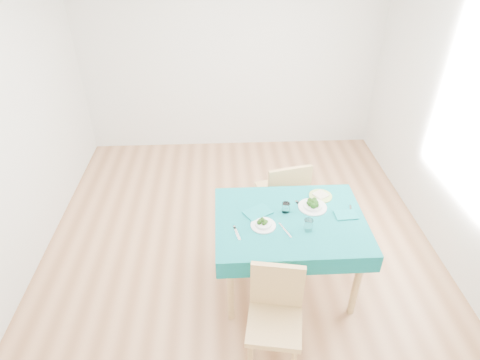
{
  "coord_description": "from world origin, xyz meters",
  "views": [
    {
      "loc": [
        -0.16,
        -3.03,
        2.91
      ],
      "look_at": [
        0.0,
        0.0,
        0.85
      ],
      "focal_mm": 30.0,
      "sensor_mm": 36.0,
      "label": 1
    }
  ],
  "objects_px": {
    "bowl_near": "(263,223)",
    "bowl_far": "(313,204)",
    "chair_near": "(275,319)",
    "side_plate": "(320,196)",
    "chair_far": "(282,182)",
    "table": "(287,252)"
  },
  "relations": [
    {
      "from": "bowl_far",
      "to": "side_plate",
      "type": "bearing_deg",
      "value": 56.14
    },
    {
      "from": "chair_far",
      "to": "table",
      "type": "bearing_deg",
      "value": 73.59
    },
    {
      "from": "table",
      "to": "side_plate",
      "type": "relative_size",
      "value": 6.05
    },
    {
      "from": "table",
      "to": "side_plate",
      "type": "height_order",
      "value": "side_plate"
    },
    {
      "from": "chair_far",
      "to": "bowl_near",
      "type": "xyz_separation_m",
      "value": [
        -0.29,
        -0.92,
        0.23
      ]
    },
    {
      "from": "chair_near",
      "to": "chair_far",
      "type": "xyz_separation_m",
      "value": [
        0.27,
        1.62,
        0.07
      ]
    },
    {
      "from": "bowl_near",
      "to": "table",
      "type": "bearing_deg",
      "value": 17.82
    },
    {
      "from": "bowl_near",
      "to": "bowl_far",
      "type": "bearing_deg",
      "value": 26.06
    },
    {
      "from": "chair_near",
      "to": "bowl_near",
      "type": "distance_m",
      "value": 0.76
    },
    {
      "from": "table",
      "to": "bowl_far",
      "type": "bearing_deg",
      "value": 33.95
    },
    {
      "from": "table",
      "to": "side_plate",
      "type": "bearing_deg",
      "value": 43.28
    },
    {
      "from": "chair_near",
      "to": "chair_far",
      "type": "relative_size",
      "value": 0.87
    },
    {
      "from": "chair_near",
      "to": "side_plate",
      "type": "relative_size",
      "value": 4.71
    },
    {
      "from": "bowl_far",
      "to": "bowl_near",
      "type": "bearing_deg",
      "value": -153.94
    },
    {
      "from": "bowl_far",
      "to": "side_plate",
      "type": "xyz_separation_m",
      "value": [
        0.11,
        0.16,
        -0.03
      ]
    },
    {
      "from": "table",
      "to": "bowl_far",
      "type": "distance_m",
      "value": 0.49
    },
    {
      "from": "chair_near",
      "to": "bowl_near",
      "type": "relative_size",
      "value": 4.71
    },
    {
      "from": "chair_far",
      "to": "side_plate",
      "type": "distance_m",
      "value": 0.64
    },
    {
      "from": "chair_far",
      "to": "bowl_far",
      "type": "height_order",
      "value": "chair_far"
    },
    {
      "from": "table",
      "to": "bowl_near",
      "type": "xyz_separation_m",
      "value": [
        -0.24,
        -0.08,
        0.41
      ]
    },
    {
      "from": "table",
      "to": "chair_near",
      "type": "distance_m",
      "value": 0.81
    },
    {
      "from": "bowl_near",
      "to": "bowl_far",
      "type": "distance_m",
      "value": 0.5
    }
  ]
}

